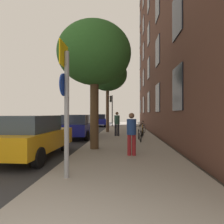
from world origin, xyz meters
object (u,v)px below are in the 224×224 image
Objects in this scene: bicycle_2 at (143,128)px; bicycle_0 at (140,135)px; traffic_light at (111,105)px; car_1 at (79,126)px; pedestrian_0 at (132,131)px; pedestrian_1 at (117,122)px; car_2 at (100,120)px; bicycle_1 at (143,131)px; tree_far at (107,75)px; tree_near at (94,55)px; car_0 at (32,136)px; sign_post at (66,100)px.

bicycle_0 is at bearing -97.39° from bicycle_2.
traffic_light is 11.06m from car_1.
car_1 is (-3.46, 5.66, -0.20)m from pedestrian_0.
pedestrian_1 is 12.19m from car_2.
car_1 is at bearing -178.63° from bicycle_1.
bicycle_1 is at bearing 80.48° from pedestrian_0.
tree_far is 4.00× the size of pedestrian_0.
tree_far is 6.21m from bicycle_1.
traffic_light reaches higher than bicycle_0.
tree_near is at bearing 142.37° from pedestrian_0.
traffic_light is at bearing 91.14° from tree_near.
pedestrian_1 reaches higher than bicycle_1.
pedestrian_0 is 0.38× the size of car_1.
traffic_light reaches higher than car_1.
car_0 is 0.90× the size of car_2.
traffic_light reaches higher than car_0.
pedestrian_1 is at bearing 80.38° from tree_near.
bicycle_2 reaches higher than bicycle_1.
car_1 is at bearing -98.06° from traffic_light.
traffic_light is 0.95× the size of car_0.
tree_far is at bearing -78.75° from car_2.
sign_post is 20.69m from car_2.
bicycle_0 is at bearing -73.64° from car_2.
car_2 is at bearing 101.25° from tree_far.
sign_post is at bearing -107.89° from bicycle_1.
pedestrian_0 is at bearing -37.63° from tree_near.
tree_far reaches higher than traffic_light.
pedestrian_0 reaches higher than car_0.
car_0 is 5.86m from car_1.
car_2 is at bearing 106.36° from bicycle_0.
bicycle_2 is 1.01× the size of pedestrian_0.
car_0 is (-1.86, -16.63, -1.94)m from traffic_light.
car_2 is at bearing 103.01° from pedestrian_1.
tree_near is 4.39m from car_0.
pedestrian_1 is 6.99m from car_0.
car_1 and car_2 have the same top height.
bicycle_1 is (2.71, -3.16, -4.61)m from tree_far.
traffic_light is 0.86× the size of car_2.
car_0 is (-3.80, -0.18, -0.20)m from pedestrian_0.
pedestrian_1 is at bearing -71.45° from tree_far.
bicycle_0 is at bearing -58.34° from pedestrian_1.
car_2 is (-3.55, 18.01, -0.20)m from pedestrian_0.
bicycle_0 is at bearing -24.18° from car_1.
car_0 is at bearing -115.35° from pedestrian_1.
bicycle_2 is (0.28, 2.95, 0.02)m from bicycle_1.
car_1 is (-4.07, 1.83, 0.37)m from bicycle_0.
tree_near is 3.33× the size of bicycle_0.
sign_post is 8.80m from pedestrian_1.
bicycle_0 is 3.92m from pedestrian_0.
bicycle_2 is 10.46m from car_2.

